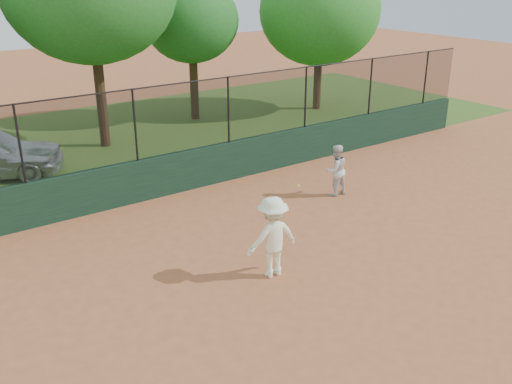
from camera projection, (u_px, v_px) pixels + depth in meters
ground at (286, 285)px, 11.90m from camera, size 80.00×80.00×0.00m
back_wall at (156, 177)px, 16.21m from camera, size 26.00×0.20×1.20m
grass_strip at (84, 146)px, 20.97m from camera, size 36.00×12.00×0.01m
player_second at (335, 170)px, 16.32m from camera, size 0.78×0.63×1.50m
player_main at (272, 237)px, 11.99m from camera, size 1.22×0.78×2.07m
fence_assembly at (151, 121)px, 15.59m from camera, size 26.00×0.06×2.00m
tree_3 at (191, 21)px, 23.26m from camera, size 3.97×3.61×5.81m
tree_4 at (320, 11)px, 24.88m from camera, size 5.51×5.01×6.73m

